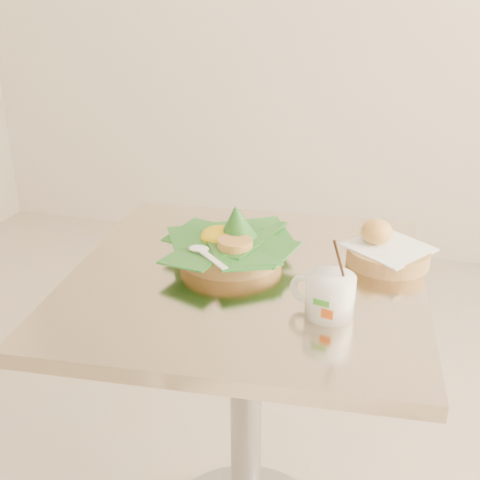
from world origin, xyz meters
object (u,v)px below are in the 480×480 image
(rice_basket, at_px, (231,242))
(bread_basket, at_px, (386,250))
(coffee_mug, at_px, (329,294))
(cafe_table, at_px, (246,364))

(rice_basket, xyz_separation_m, bread_basket, (0.32, 0.07, -0.01))
(rice_basket, relative_size, coffee_mug, 1.84)
(cafe_table, distance_m, bread_basket, 0.38)
(rice_basket, height_order, coffee_mug, coffee_mug)
(rice_basket, height_order, bread_basket, rice_basket)
(rice_basket, relative_size, bread_basket, 1.36)
(bread_basket, xyz_separation_m, coffee_mug, (-0.08, -0.24, 0.01))
(bread_basket, height_order, coffee_mug, coffee_mug)
(cafe_table, bearing_deg, rice_basket, 131.31)
(bread_basket, bearing_deg, cafe_table, -153.81)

